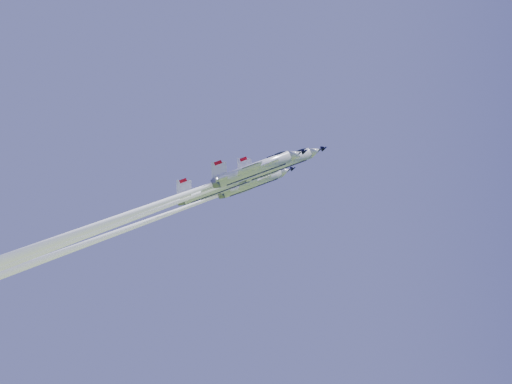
# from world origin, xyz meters

# --- Properties ---
(jet_lead) EXTENTS (45.80, 15.87, 42.80)m
(jet_lead) POSITION_xyz_m (-13.95, -2.45, 87.60)
(jet_lead) COLOR white
(jet_left) EXTENTS (48.04, 16.24, 48.09)m
(jet_left) POSITION_xyz_m (-22.41, 3.74, 85.19)
(jet_left) COLOR white
(jet_right) EXTENTS (45.61, 15.81, 42.65)m
(jet_right) POSITION_xyz_m (-17.11, -9.88, 84.58)
(jet_right) COLOR white
(jet_slot) EXTENTS (41.99, 14.94, 36.26)m
(jet_slot) POSITION_xyz_m (-21.77, -2.46, 84.92)
(jet_slot) COLOR white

